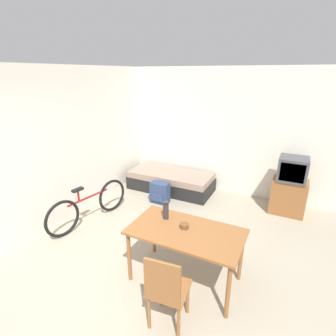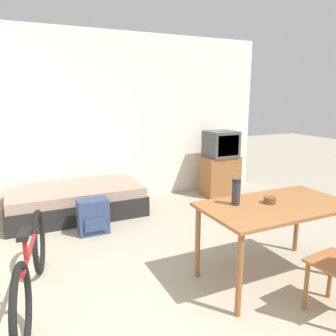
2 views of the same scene
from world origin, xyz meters
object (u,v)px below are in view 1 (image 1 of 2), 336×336
at_px(wooden_chair, 166,289).
at_px(bicycle, 89,205).
at_px(daybed, 171,181).
at_px(thermos_flask, 166,209).
at_px(dining_table, 186,236).
at_px(mate_bowl, 184,226).
at_px(tv, 290,187).
at_px(backpack, 160,193).

height_order(wooden_chair, bicycle, wooden_chair).
relative_size(daybed, thermos_flask, 7.73).
bearing_deg(dining_table, bicycle, 165.57).
bearing_deg(mate_bowl, wooden_chair, -79.99).
relative_size(dining_table, wooden_chair, 1.51).
xyz_separation_m(dining_table, mate_bowl, (-0.04, 0.04, 0.11)).
bearing_deg(bicycle, mate_bowl, -13.57).
xyz_separation_m(wooden_chair, bicycle, (-2.19, 1.27, -0.19)).
bearing_deg(dining_table, wooden_chair, -82.60).
distance_m(tv, bicycle, 3.73).
distance_m(dining_table, wooden_chair, 0.75).
xyz_separation_m(tv, mate_bowl, (-1.11, -2.45, 0.23)).
height_order(dining_table, wooden_chair, wooden_chair).
relative_size(wooden_chair, thermos_flask, 3.75).
bearing_deg(tv, dining_table, -113.24).
relative_size(thermos_flask, mate_bowl, 2.21).
bearing_deg(thermos_flask, backpack, 120.85).
relative_size(daybed, wooden_chair, 2.06).
xyz_separation_m(dining_table, bicycle, (-2.10, 0.54, -0.34)).
height_order(tv, wooden_chair, tv).
bearing_deg(dining_table, tv, 66.76).
bearing_deg(tv, mate_bowl, -114.42).
distance_m(wooden_chair, mate_bowl, 0.83).
distance_m(wooden_chair, backpack, 2.89).
relative_size(thermos_flask, backpack, 0.55).
bearing_deg(bicycle, dining_table, -14.43).
relative_size(bicycle, thermos_flask, 6.87).
distance_m(daybed, backpack, 0.69).
bearing_deg(daybed, backpack, -83.26).
xyz_separation_m(tv, dining_table, (-1.07, -2.50, 0.11)).
height_order(wooden_chair, backpack, wooden_chair).
height_order(thermos_flask, backpack, thermos_flask).
relative_size(daybed, bicycle, 1.13).
relative_size(tv, wooden_chair, 1.22).
bearing_deg(wooden_chair, backpack, 119.52).
xyz_separation_m(dining_table, backpack, (-1.32, 1.77, -0.44)).
bearing_deg(tv, thermos_flask, -121.20).
xyz_separation_m(bicycle, backpack, (0.78, 1.23, -0.11)).
distance_m(dining_table, mate_bowl, 0.13).
height_order(daybed, wooden_chair, wooden_chair).
relative_size(daybed, mate_bowl, 17.10).
bearing_deg(thermos_flask, daybed, 114.46).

